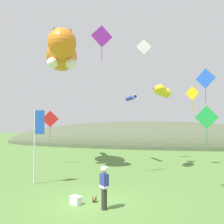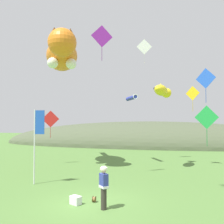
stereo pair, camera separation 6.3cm
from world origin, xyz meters
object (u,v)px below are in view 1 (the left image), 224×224
(picnic_cooler, at_px, (76,200))
(kite_fish_windsock, at_px, (162,91))
(kite_spool, at_px, (94,199))
(festival_attendant, at_px, (104,186))
(kite_giant_cat, at_px, (62,54))
(kite_diamond_green, at_px, (207,118))
(kite_diamond_blue, at_px, (205,79))
(festival_banner_pole, at_px, (37,135))
(kite_tube_streamer, at_px, (131,98))
(kite_diamond_white, at_px, (144,47))
(kite_diamond_red, at_px, (50,119))
(kite_diamond_violet, at_px, (102,36))
(kite_diamond_gold, at_px, (192,93))

(picnic_cooler, relative_size, kite_fish_windsock, 0.18)
(kite_spool, bearing_deg, festival_attendant, -50.90)
(kite_giant_cat, distance_m, kite_fish_windsock, 8.81)
(kite_diamond_green, distance_m, kite_diamond_blue, 3.92)
(picnic_cooler, distance_m, festival_banner_pole, 5.25)
(festival_attendant, relative_size, kite_fish_windsock, 0.55)
(kite_tube_streamer, bearing_deg, kite_diamond_green, -57.05)
(kite_giant_cat, bearing_deg, picnic_cooler, -61.82)
(kite_giant_cat, bearing_deg, kite_diamond_white, 28.50)
(kite_tube_streamer, distance_m, kite_diamond_red, 7.30)
(kite_diamond_blue, bearing_deg, kite_fish_windsock, 132.59)
(kite_spool, xyz_separation_m, kite_fish_windsock, (2.81, 9.06, 5.95))
(festival_attendant, relative_size, kite_diamond_violet, 0.75)
(kite_diamond_blue, bearing_deg, festival_attendant, -126.38)
(kite_diamond_white, bearing_deg, picnic_cooler, -98.62)
(kite_diamond_gold, distance_m, kite_diamond_white, 6.28)
(picnic_cooler, height_order, kite_fish_windsock, kite_fish_windsock)
(festival_banner_pole, xyz_separation_m, kite_diamond_white, (5.39, 9.45, 7.65))
(festival_attendant, distance_m, kite_spool, 1.34)
(festival_banner_pole, bearing_deg, kite_giant_cat, 100.95)
(kite_giant_cat, xyz_separation_m, kite_diamond_green, (10.65, -5.24, -5.41))
(kite_fish_windsock, bearing_deg, festival_banner_pole, -136.33)
(kite_tube_streamer, xyz_separation_m, kite_diamond_violet, (-0.95, -6.55, 3.43))
(festival_attendant, height_order, kite_spool, festival_attendant)
(kite_diamond_red, bearing_deg, kite_diamond_white, 22.32)
(kite_tube_streamer, bearing_deg, festival_banner_pole, -116.38)
(festival_banner_pole, bearing_deg, festival_attendant, -32.81)
(kite_giant_cat, bearing_deg, kite_diamond_green, -26.19)
(picnic_cooler, relative_size, kite_diamond_white, 0.25)
(kite_tube_streamer, bearing_deg, kite_fish_windsock, -35.85)
(festival_attendant, xyz_separation_m, kite_diamond_green, (4.61, 3.82, 2.90))
(kite_fish_windsock, relative_size, kite_diamond_red, 1.38)
(kite_spool, relative_size, kite_diamond_white, 0.11)
(kite_diamond_violet, bearing_deg, festival_attendant, -73.76)
(kite_diamond_gold, bearing_deg, picnic_cooler, -118.74)
(picnic_cooler, relative_size, kite_diamond_green, 0.27)
(kite_spool, bearing_deg, festival_banner_pole, 151.10)
(festival_banner_pole, relative_size, kite_diamond_red, 1.86)
(kite_spool, distance_m, kite_tube_streamer, 12.38)
(kite_diamond_green, height_order, kite_diamond_gold, kite_diamond_gold)
(festival_attendant, xyz_separation_m, kite_spool, (-0.67, 0.82, -0.82))
(kite_tube_streamer, height_order, kite_diamond_white, kite_diamond_white)
(kite_fish_windsock, xyz_separation_m, kite_tube_streamer, (-2.73, 1.97, -0.33))
(kite_diamond_blue, bearing_deg, festival_banner_pole, -159.92)
(festival_banner_pole, xyz_separation_m, kite_giant_cat, (-1.14, 5.90, 6.41))
(picnic_cooler, xyz_separation_m, festival_banner_pole, (-3.53, 2.82, 2.68))
(kite_diamond_green, bearing_deg, kite_giant_cat, 153.81)
(festival_attendant, bearing_deg, kite_tube_streamer, 92.85)
(festival_attendant, bearing_deg, picnic_cooler, 166.01)
(kite_diamond_gold, bearing_deg, kite_diamond_blue, -84.38)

